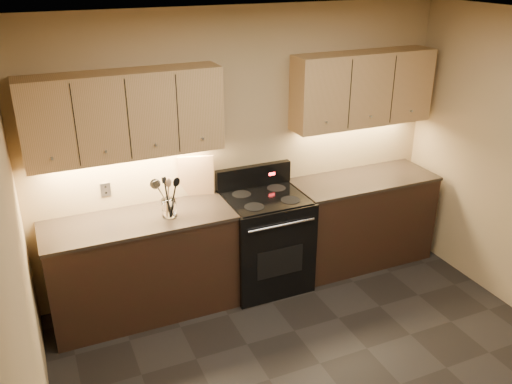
{
  "coord_description": "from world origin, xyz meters",
  "views": [
    {
      "loc": [
        -1.83,
        -2.46,
        2.99
      ],
      "look_at": [
        -0.12,
        1.45,
        1.11
      ],
      "focal_mm": 38.0,
      "sensor_mm": 36.0,
      "label": 1
    }
  ],
  "objects": [
    {
      "name": "steel_spatula",
      "position": [
        -0.81,
        1.66,
        1.12
      ],
      "size": [
        0.22,
        0.12,
        0.35
      ],
      "primitive_type": null,
      "rotation": [
        -0.04,
        -0.39,
        -0.13
      ],
      "color": "silver",
      "rests_on": "utensil_crock"
    },
    {
      "name": "wall_back",
      "position": [
        0.0,
        2.0,
        1.3
      ],
      "size": [
        4.0,
        0.04,
        2.6
      ],
      "primitive_type": "cube",
      "color": "tan",
      "rests_on": "ground"
    },
    {
      "name": "black_spoon",
      "position": [
        -0.83,
        1.66,
        1.12
      ],
      "size": [
        0.13,
        0.12,
        0.36
      ],
      "primitive_type": null,
      "rotation": [
        0.17,
        0.19,
        -0.01
      ],
      "color": "black",
      "rests_on": "utensil_crock"
    },
    {
      "name": "steel_skimmer",
      "position": [
        -0.8,
        1.64,
        1.11
      ],
      "size": [
        0.24,
        0.18,
        0.35
      ],
      "primitive_type": null,
      "rotation": [
        -0.19,
        -0.46,
        -0.12
      ],
      "color": "silver",
      "rests_on": "utensil_crock"
    },
    {
      "name": "outlet_plate",
      "position": [
        -1.3,
        1.99,
        1.12
      ],
      "size": [
        0.08,
        0.01,
        0.12
      ],
      "primitive_type": "cube",
      "color": "#B2B5BA",
      "rests_on": "wall_back"
    },
    {
      "name": "counter_right",
      "position": [
        1.18,
        1.7,
        0.47
      ],
      "size": [
        1.46,
        0.62,
        0.93
      ],
      "color": "black",
      "rests_on": "ground"
    },
    {
      "name": "wall_left",
      "position": [
        -2.0,
        0.0,
        1.3
      ],
      "size": [
        0.04,
        4.0,
        2.6
      ],
      "primitive_type": "cube",
      "color": "tan",
      "rests_on": "ground"
    },
    {
      "name": "cutting_board",
      "position": [
        -0.49,
        1.96,
        1.13
      ],
      "size": [
        0.34,
        0.17,
        0.41
      ],
      "primitive_type": "cube",
      "rotation": [
        0.17,
        0.0,
        -0.27
      ],
      "color": "tan",
      "rests_on": "counter_left"
    },
    {
      "name": "upper_cab_left",
      "position": [
        -1.1,
        1.85,
        1.8
      ],
      "size": [
        1.6,
        0.3,
        0.7
      ],
      "primitive_type": "cube",
      "color": "tan",
      "rests_on": "wall_back"
    },
    {
      "name": "counter_left",
      "position": [
        -1.1,
        1.7,
        0.47
      ],
      "size": [
        1.62,
        0.62,
        0.93
      ],
      "color": "black",
      "rests_on": "ground"
    },
    {
      "name": "utensil_crock",
      "position": [
        -0.84,
        1.65,
        1.0
      ],
      "size": [
        0.16,
        0.16,
        0.16
      ],
      "color": "white",
      "rests_on": "counter_left"
    },
    {
      "name": "stove",
      "position": [
        0.08,
        1.68,
        0.48
      ],
      "size": [
        0.76,
        0.68,
        1.14
      ],
      "color": "black",
      "rests_on": "ground"
    },
    {
      "name": "ceiling",
      "position": [
        0.0,
        0.0,
        2.6
      ],
      "size": [
        4.0,
        4.0,
        0.0
      ],
      "primitive_type": "plane",
      "rotation": [
        3.14,
        0.0,
        0.0
      ],
      "color": "silver",
      "rests_on": "wall_back"
    },
    {
      "name": "wooden_spoon",
      "position": [
        -0.86,
        1.64,
        1.1
      ],
      "size": [
        0.11,
        0.13,
        0.32
      ],
      "primitive_type": null,
      "rotation": [
        -0.2,
        0.18,
        0.12
      ],
      "color": "tan",
      "rests_on": "utensil_crock"
    },
    {
      "name": "black_turner",
      "position": [
        -0.84,
        1.62,
        1.12
      ],
      "size": [
        0.12,
        0.2,
        0.36
      ],
      "primitive_type": null,
      "rotation": [
        -0.27,
        0.08,
        0.41
      ],
      "color": "black",
      "rests_on": "utensil_crock"
    },
    {
      "name": "upper_cab_right",
      "position": [
        1.18,
        1.85,
        1.8
      ],
      "size": [
        1.44,
        0.3,
        0.7
      ],
      "primitive_type": "cube",
      "color": "tan",
      "rests_on": "wall_back"
    }
  ]
}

